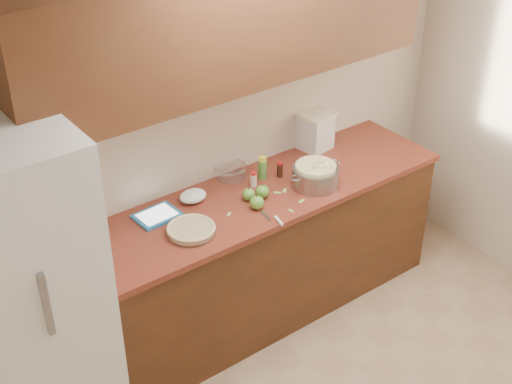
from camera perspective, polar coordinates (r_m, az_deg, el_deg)
room_shell at (r=3.24m, az=15.34°, el=-5.96°), size 3.60×3.60×3.60m
counter_run at (r=4.57m, az=-0.42°, el=-5.27°), size 2.64×0.68×0.92m
upper_cabinets at (r=3.97m, az=-1.87°, el=13.21°), size 2.60×0.34×0.70m
fridge at (r=3.78m, az=-18.11°, el=-7.93°), size 0.70×0.70×1.80m
pie at (r=4.00m, az=-5.21°, el=-3.03°), size 0.28×0.28×0.05m
colander at (r=4.40m, az=4.77°, el=1.33°), size 0.39×0.29×0.14m
flour_canister at (r=4.80m, az=4.73°, el=4.95°), size 0.24×0.24×0.26m
tablet at (r=4.16m, az=-7.93°, el=-1.88°), size 0.26×0.20×0.02m
paring_knife at (r=4.09m, az=1.69°, el=-2.26°), size 0.06×0.20×0.02m
lemon_bottle at (r=4.46m, az=0.52°, el=1.93°), size 0.06×0.06×0.15m
cinnamon_shaker at (r=4.39m, az=-0.21°, el=1.01°), size 0.04×0.04×0.10m
vanilla_bottle at (r=4.49m, az=1.92°, el=1.81°), size 0.04×0.04×0.11m
mixing_bowl at (r=4.50m, az=-2.04°, el=1.73°), size 0.21×0.21×0.08m
paper_towel at (r=4.27m, az=-5.07°, el=-0.32°), size 0.18×0.15×0.07m
apple_left at (r=4.26m, az=-0.60°, el=-0.19°), size 0.08×0.08×0.09m
apple_center at (r=4.28m, az=0.53°, el=0.04°), size 0.08×0.08×0.10m
apple_front at (r=4.18m, az=0.08°, el=-0.85°), size 0.08×0.08×0.10m
peel_a at (r=4.18m, az=2.81°, el=-1.49°), size 0.02×0.04×0.00m
peel_b at (r=4.27m, az=3.67°, el=-0.73°), size 0.05×0.03×0.00m
peel_c at (r=4.15m, az=-2.17°, el=-1.77°), size 0.04×0.04×0.00m
peel_d at (r=4.35m, az=1.71°, el=-0.05°), size 0.05×0.04×0.00m
peel_e at (r=4.37m, az=2.30°, el=0.12°), size 0.05×0.05×0.00m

